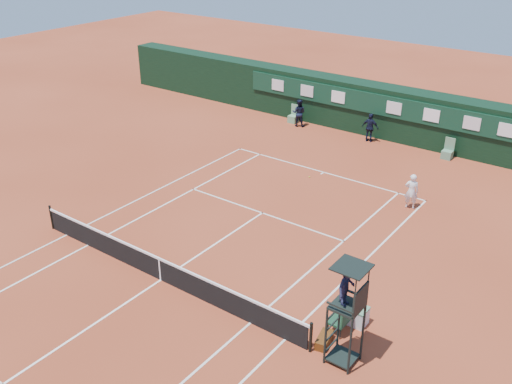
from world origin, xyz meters
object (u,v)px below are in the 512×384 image
at_px(player_bench, 346,314).
at_px(cooler, 358,316).
at_px(umpire_chair, 347,294).
at_px(player, 411,191).
at_px(tennis_net, 160,268).

relative_size(player_bench, cooler, 1.86).
relative_size(umpire_chair, cooler, 5.30).
bearing_deg(player, cooler, 83.15).
bearing_deg(tennis_net, umpire_chair, 1.73).
distance_m(umpire_chair, cooler, 2.83).
bearing_deg(cooler, tennis_net, -163.75).
relative_size(tennis_net, player, 7.68).
distance_m(cooler, player, 8.96).
bearing_deg(player, tennis_net, 45.75).
xyz_separation_m(umpire_chair, player, (-2.25, 10.56, -1.62)).
xyz_separation_m(tennis_net, cooler, (6.98, 2.04, -0.18)).
height_order(player_bench, player, player).
distance_m(player_bench, cooler, 0.58).
height_order(tennis_net, umpire_chair, umpire_chair).
xyz_separation_m(player_bench, player, (-1.63, 9.21, 0.24)).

